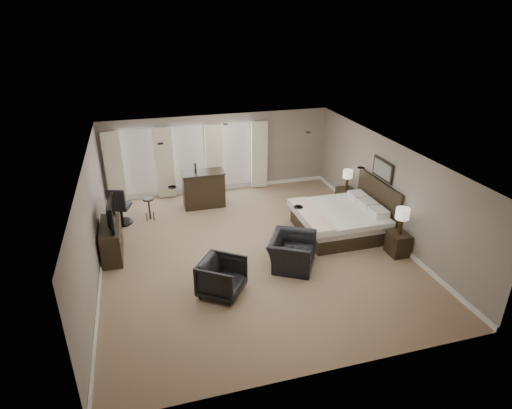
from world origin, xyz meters
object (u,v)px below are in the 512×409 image
object	(u,v)px
lamp_far	(347,180)
armchair_far	(222,276)
armchair_near	(292,247)
desk_chair	(120,205)
lamp_near	(401,221)
tv	(109,223)
dresser	(112,240)
nightstand_far	(345,198)
bar_stool_right	(193,192)
bed	(341,209)
bar_stool_left	(149,209)
nightstand_near	(398,244)
bar_counter	(204,189)

from	to	relation	value
lamp_far	armchair_far	xyz separation A→B (m)	(-4.59, -3.31, -0.48)
armchair_near	desk_chair	size ratio (longest dim) A/B	1.02
lamp_near	tv	distance (m)	7.18
desk_chair	dresser	bearing A→B (deg)	101.55
armchair_far	nightstand_far	bearing A→B (deg)	-18.73
dresser	bar_stool_right	xyz separation A→B (m)	(2.41, 2.67, -0.06)
bed	bar_stool_right	distance (m)	4.80
nightstand_far	desk_chair	size ratio (longest dim) A/B	0.55
armchair_far	bed	bearing A→B (deg)	-27.82
nightstand_far	dresser	bearing A→B (deg)	-171.82
bar_stool_left	desk_chair	world-z (taller)	desk_chair
nightstand_near	nightstand_far	xyz separation A→B (m)	(0.00, 2.90, 0.02)
nightstand_near	bar_counter	size ratio (longest dim) A/B	0.45
bed	nightstand_near	bearing A→B (deg)	-58.46
bar_stool_left	desk_chair	size ratio (longest dim) A/B	0.59
lamp_far	tv	bearing A→B (deg)	-171.82
armchair_far	desk_chair	bearing A→B (deg)	62.84
dresser	bar_counter	xyz separation A→B (m)	(2.70, 2.33, 0.15)
lamp_near	tv	bearing A→B (deg)	164.61
nightstand_near	armchair_far	world-z (taller)	armchair_far
bar_stool_right	desk_chair	bearing A→B (deg)	-157.53
nightstand_near	desk_chair	distance (m)	7.65
tv	bar_stool_right	world-z (taller)	tv
nightstand_near	armchair_near	xyz separation A→B (m)	(-2.75, 0.23, 0.22)
dresser	bar_counter	bearing A→B (deg)	40.77
bed	armchair_far	world-z (taller)	bed
nightstand_near	lamp_near	xyz separation A→B (m)	(0.00, 0.00, 0.64)
lamp_near	armchair_far	world-z (taller)	lamp_near
lamp_far	bar_stool_right	xyz separation A→B (m)	(-4.51, 1.67, -0.57)
dresser	tv	world-z (taller)	tv
lamp_near	bar_stool_left	distance (m)	7.02
armchair_far	bar_stool_left	xyz separation A→B (m)	(-1.32, 4.14, -0.11)
bar_counter	bar_stool_right	world-z (taller)	bar_counter
dresser	desk_chair	size ratio (longest dim) A/B	1.26
nightstand_near	bar_stool_right	xyz separation A→B (m)	(-4.51, 4.57, 0.07)
bed	dresser	bearing A→B (deg)	175.68
lamp_near	dresser	bearing A→B (deg)	164.61
armchair_far	bar_counter	size ratio (longest dim) A/B	0.69
nightstand_far	armchair_far	bearing A→B (deg)	-144.18
armchair_near	dresser	bearing A→B (deg)	98.27
bed	bar_stool_right	xyz separation A→B (m)	(-3.62, 3.12, -0.35)
nightstand_near	lamp_near	bearing A→B (deg)	0.00
lamp_far	dresser	distance (m)	7.01
nightstand_near	bar_stool_right	distance (m)	6.43
dresser	tv	bearing A→B (deg)	0.00
nightstand_near	armchair_near	bearing A→B (deg)	175.20
armchair_near	bar_stool_left	xyz separation A→B (m)	(-3.16, 3.50, -0.17)
armchair_far	desk_chair	xyz separation A→B (m)	(-2.11, 4.08, 0.12)
lamp_far	armchair_far	size ratio (longest dim) A/B	0.68
armchair_near	bar_counter	world-z (taller)	bar_counter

